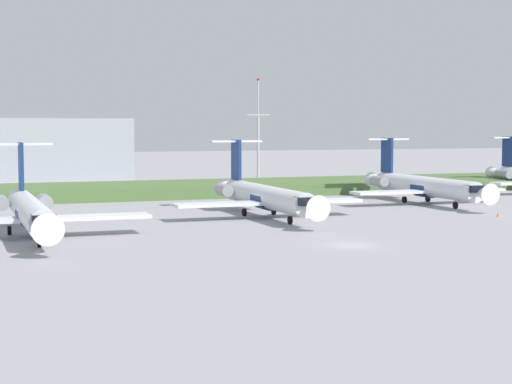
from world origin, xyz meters
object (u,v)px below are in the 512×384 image
object	(u,v)px
regional_jet_fourth	(423,185)
antenna_mast	(258,140)
regional_jet_second	(30,211)
safety_cone_front_marker	(498,214)
regional_jet_third	(264,196)

from	to	relation	value
regional_jet_fourth	antenna_mast	xyz separation A→B (m)	(-7.71, 45.67, 5.69)
regional_jet_second	regional_jet_fourth	distance (m)	57.35
regional_jet_second	regional_jet_fourth	bearing A→B (deg)	17.66
regional_jet_second	safety_cone_front_marker	distance (m)	54.07
regional_jet_fourth	regional_jet_second	bearing A→B (deg)	-162.34
regional_jet_second	regional_jet_third	world-z (taller)	same
regional_jet_second	safety_cone_front_marker	world-z (taller)	regional_jet_second
regional_jet_third	regional_jet_fourth	distance (m)	28.34
antenna_mast	safety_cone_front_marker	size ratio (longest dim) A/B	35.77
antenna_mast	regional_jet_second	bearing A→B (deg)	-126.65
regional_jet_third	regional_jet_fourth	xyz separation A→B (m)	(26.95, 8.76, 0.00)
regional_jet_second	regional_jet_third	bearing A→B (deg)	17.31
regional_jet_third	antenna_mast	size ratio (longest dim) A/B	1.58
regional_jet_third	safety_cone_front_marker	xyz separation A→B (m)	(26.32, -9.28, -2.26)
regional_jet_fourth	safety_cone_front_marker	world-z (taller)	regional_jet_fourth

